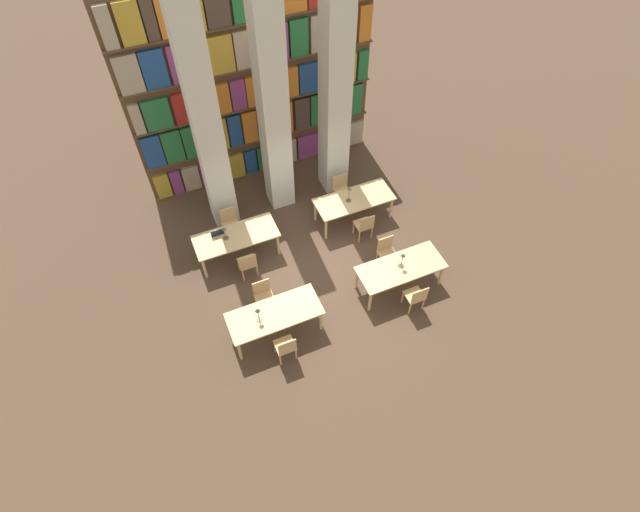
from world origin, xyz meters
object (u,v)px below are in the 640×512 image
object	(u,v)px
pillar_center	(273,108)
chair_6	(364,225)
chair_0	(286,347)
reading_table_2	(236,238)
chair_7	(341,189)
pillar_left	(206,125)
desk_lamp_0	(258,313)
laptop	(217,233)
chair_2	(416,296)
reading_table_3	(354,201)
chair_4	(248,263)
desk_lamp_2	(224,231)
chair_1	(264,295)
desk_lamp_1	(403,258)
chair_5	(230,223)
reading_table_0	(275,315)
reading_table_1	(401,269)
desk_lamp_3	(349,192)

from	to	relation	value
pillar_center	chair_6	world-z (taller)	pillar_center
chair_0	reading_table_2	world-z (taller)	chair_0
chair_7	pillar_left	bearing A→B (deg)	-13.58
desk_lamp_0	pillar_left	bearing A→B (deg)	85.53
chair_0	laptop	world-z (taller)	laptop
laptop	chair_6	size ratio (longest dim) A/B	0.36
laptop	chair_7	bearing A→B (deg)	-172.45
chair_2	reading_table_2	world-z (taller)	chair_2
chair_6	chair_7	distance (m)	1.43
laptop	reading_table_3	xyz separation A→B (m)	(3.61, -0.24, -0.12)
chair_4	desk_lamp_2	distance (m)	0.95
chair_1	reading_table_3	xyz separation A→B (m)	(3.12, 1.74, 0.19)
chair_2	desk_lamp_1	distance (m)	0.93
reading_table_2	chair_7	bearing A→B (deg)	12.59
chair_5	pillar_center	bearing A→B (deg)	-155.33
reading_table_0	chair_6	xyz separation A→B (m)	(3.07, 1.74, -0.19)
chair_4	chair_6	bearing A→B (deg)	-0.09
pillar_center	chair_5	world-z (taller)	pillar_center
pillar_center	chair_6	distance (m)	3.66
desk_lamp_0	chair_5	xyz separation A→B (m)	(0.29, 3.20, -0.56)
pillar_left	reading_table_1	world-z (taller)	pillar_left
chair_5	laptop	distance (m)	0.72
chair_2	chair_5	world-z (taller)	same
reading_table_3	desk_lamp_3	size ratio (longest dim) A/B	4.37
chair_1	desk_lamp_2	xyz separation A→B (m)	(-0.33, 1.76, 0.53)
pillar_left	chair_1	bearing A→B (deg)	-89.56
chair_6	chair_7	xyz separation A→B (m)	(0.00, 1.43, 0.00)
reading_table_0	desk_lamp_1	world-z (taller)	desk_lamp_1
pillar_center	reading_table_0	bearing A→B (deg)	-111.66
pillar_center	chair_0	xyz separation A→B (m)	(-1.58, -4.64, -2.52)
pillar_left	reading_table_0	size ratio (longest dim) A/B	2.91
reading_table_0	chair_1	xyz separation A→B (m)	(-0.02, 0.72, -0.19)
chair_2	desk_lamp_3	distance (m)	3.20
pillar_center	desk_lamp_1	size ratio (longest dim) A/B	13.36
chair_2	desk_lamp_1	bearing A→B (deg)	91.73
chair_0	desk_lamp_3	distance (m)	4.37
reading_table_0	desk_lamp_3	distance (m)	3.85
desk_lamp_0	chair_7	distance (m)	4.71
pillar_left	desk_lamp_2	world-z (taller)	pillar_left
pillar_center	chair_5	distance (m)	3.09
reading_table_3	pillar_left	bearing A→B (deg)	155.00
chair_6	chair_4	bearing A→B (deg)	179.91
chair_0	reading_table_1	world-z (taller)	chair_0
pillar_center	desk_lamp_3	size ratio (longest dim) A/B	12.71
desk_lamp_2	desk_lamp_3	size ratio (longest dim) A/B	0.83
laptop	reading_table_0	bearing A→B (deg)	100.69
pillar_left	chair_2	bearing A→B (deg)	-55.07
pillar_left	chair_5	distance (m)	2.63
desk_lamp_2	reading_table_3	bearing A→B (deg)	-0.33
reading_table_1	reading_table_0	bearing A→B (deg)	-179.52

